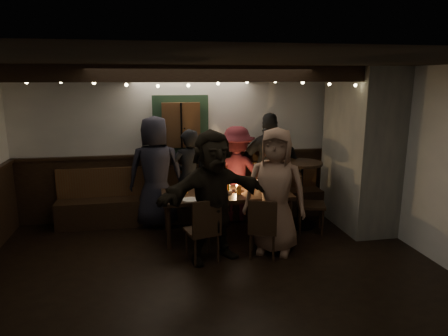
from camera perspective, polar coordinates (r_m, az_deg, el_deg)
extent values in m
cube|color=black|center=(5.09, -1.13, -15.86)|extent=(6.00, 5.00, 0.01)
cube|color=black|center=(4.47, -1.28, 14.93)|extent=(6.00, 5.00, 0.01)
cube|color=silver|center=(7.05, -4.53, 3.45)|extent=(6.00, 0.01, 2.60)
cube|color=silver|center=(5.89, 29.03, 0.02)|extent=(0.01, 5.00, 2.60)
cube|color=black|center=(7.18, -4.40, -2.51)|extent=(6.00, 0.05, 1.10)
cube|color=slate|center=(6.90, 18.90, 2.60)|extent=(0.70, 1.40, 2.60)
cube|color=black|center=(7.03, -4.13, -5.59)|extent=(4.60, 0.45, 0.45)
cube|color=#532E18|center=(7.08, -4.37, -1.47)|extent=(4.60, 0.06, 0.50)
cube|color=#1F3A27|center=(6.92, -6.18, 6.17)|extent=(0.95, 0.04, 1.00)
cube|color=#532E18|center=(6.86, -6.14, 6.11)|extent=(0.64, 0.12, 0.76)
cube|color=black|center=(5.46, -3.02, 13.32)|extent=(6.00, 0.16, 0.22)
sphere|color=#FFE599|center=(5.59, -26.38, 10.94)|extent=(0.04, 0.04, 0.04)
sphere|color=#FFE599|center=(5.50, -22.30, 11.35)|extent=(0.04, 0.04, 0.04)
sphere|color=#FFE599|center=(5.44, -18.08, 11.49)|extent=(0.04, 0.04, 0.04)
sphere|color=#FFE599|center=(5.40, -13.77, 11.47)|extent=(0.04, 0.04, 0.04)
sphere|color=#FFE599|center=(5.40, -9.43, 11.48)|extent=(0.04, 0.04, 0.04)
sphere|color=#FFE599|center=(5.42, -5.11, 11.67)|extent=(0.04, 0.04, 0.04)
sphere|color=#FFE599|center=(5.47, -0.85, 11.98)|extent=(0.04, 0.04, 0.04)
sphere|color=#FFE599|center=(5.55, 3.31, 12.21)|extent=(0.04, 0.04, 0.04)
sphere|color=#FFE599|center=(5.66, 7.34, 12.19)|extent=(0.04, 0.04, 0.04)
sphere|color=#FFE599|center=(5.80, 11.18, 11.90)|extent=(0.04, 0.04, 0.04)
sphere|color=#FFE599|center=(5.95, 14.82, 11.49)|extent=(0.04, 0.04, 0.04)
sphere|color=#FFE599|center=(6.14, 18.26, 11.16)|extent=(0.04, 0.04, 0.04)
sphere|color=#FFE599|center=(6.34, 21.50, 11.01)|extent=(0.04, 0.04, 0.04)
cube|color=black|center=(6.18, 0.34, -3.79)|extent=(1.97, 0.84, 0.06)
cylinder|color=black|center=(5.86, -7.88, -8.47)|extent=(0.07, 0.07, 0.65)
cylinder|color=black|center=(6.52, -8.18, -6.28)|extent=(0.07, 0.07, 0.65)
cylinder|color=black|center=(6.20, 9.31, -7.32)|extent=(0.07, 0.07, 0.65)
cylinder|color=black|center=(6.82, 7.34, -5.38)|extent=(0.07, 0.07, 0.65)
cylinder|color=#BF7226|center=(6.16, -5.52, -2.99)|extent=(0.07, 0.07, 0.13)
cylinder|color=#BF7226|center=(5.92, -2.25, -3.58)|extent=(0.07, 0.07, 0.13)
cylinder|color=silver|center=(6.22, -0.91, -2.77)|extent=(0.07, 0.07, 0.13)
cylinder|color=#BF7226|center=(6.07, 2.14, -3.18)|extent=(0.07, 0.07, 0.13)
cylinder|color=silver|center=(6.45, 4.96, -2.26)|extent=(0.07, 0.07, 0.13)
cylinder|color=#BF7226|center=(6.21, 8.10, -2.92)|extent=(0.07, 0.07, 0.13)
cylinder|color=white|center=(5.82, -4.85, -4.53)|extent=(0.24, 0.24, 0.01)
cube|color=#B2B2B7|center=(6.12, 0.42, -3.45)|extent=(0.15, 0.09, 0.05)
cylinder|color=#990C0C|center=(6.10, 0.17, -3.00)|extent=(0.03, 0.03, 0.15)
cylinder|color=gold|center=(6.11, 0.69, -2.97)|extent=(0.03, 0.03, 0.15)
cylinder|color=silver|center=(6.24, 1.84, -3.01)|extent=(0.05, 0.05, 0.08)
sphere|color=#FFB24C|center=(6.22, 1.85, -2.51)|extent=(0.03, 0.03, 0.03)
cube|color=black|center=(5.45, -3.17, -9.01)|extent=(0.49, 0.49, 0.04)
cube|color=black|center=(5.21, -2.45, -7.14)|extent=(0.40, 0.14, 0.46)
cylinder|color=black|center=(5.73, -2.22, -10.22)|extent=(0.03, 0.03, 0.39)
cylinder|color=black|center=(5.46, -0.86, -11.44)|extent=(0.03, 0.03, 0.39)
cylinder|color=black|center=(5.63, -5.35, -10.74)|extent=(0.03, 0.03, 0.39)
cylinder|color=black|center=(5.35, -4.14, -12.02)|extent=(0.03, 0.03, 0.39)
cube|color=black|center=(5.59, 5.58, -8.71)|extent=(0.49, 0.49, 0.04)
cube|color=black|center=(5.35, 5.51, -7.00)|extent=(0.38, 0.16, 0.44)
cylinder|color=black|center=(5.81, 7.19, -10.11)|extent=(0.03, 0.03, 0.38)
cylinder|color=black|center=(5.52, 7.07, -11.36)|extent=(0.03, 0.03, 0.38)
cylinder|color=black|center=(5.82, 4.08, -9.97)|extent=(0.03, 0.03, 0.38)
cylinder|color=black|center=(5.54, 3.78, -11.21)|extent=(0.03, 0.03, 0.38)
cube|color=black|center=(6.59, 12.34, -5.17)|extent=(0.54, 0.54, 0.04)
cube|color=black|center=(6.50, 10.74, -2.89)|extent=(0.17, 0.42, 0.49)
cylinder|color=black|center=(6.52, 13.90, -7.59)|extent=(0.04, 0.04, 0.42)
cylinder|color=black|center=(6.49, 10.81, -7.54)|extent=(0.04, 0.04, 0.42)
cylinder|color=black|center=(6.84, 13.60, -6.59)|extent=(0.04, 0.04, 0.42)
cylinder|color=black|center=(6.82, 10.67, -6.53)|extent=(0.04, 0.04, 0.42)
cylinder|color=black|center=(6.95, 10.64, -7.85)|extent=(0.56, 0.56, 0.03)
cylinder|color=black|center=(6.78, 10.82, -3.74)|extent=(0.07, 0.07, 1.07)
cylinder|color=black|center=(6.65, 11.01, 0.68)|extent=(0.68, 0.68, 0.04)
imported|color=black|center=(6.66, -9.72, -0.55)|extent=(0.94, 0.64, 1.85)
imported|color=black|center=(6.72, -4.97, -1.27)|extent=(0.62, 0.43, 1.62)
imported|color=beige|center=(6.84, -1.99, -1.37)|extent=(0.79, 0.64, 1.53)
imported|color=#561922|center=(6.85, 1.79, -0.86)|extent=(1.16, 0.81, 1.64)
imported|color=black|center=(6.92, 6.57, 0.12)|extent=(1.15, 0.63, 1.86)
imported|color=black|center=(5.32, -1.62, -4.07)|extent=(1.74, 1.00, 1.79)
imported|color=#9A715B|center=(5.61, 7.30, -3.31)|extent=(1.03, 0.88, 1.78)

